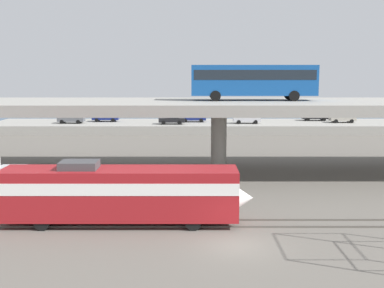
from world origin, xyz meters
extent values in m
plane|color=#605B54|center=(0.00, 0.00, 0.00)|extent=(260.00, 260.00, 0.00)
cube|color=#59544C|center=(0.00, 3.26, 0.06)|extent=(110.00, 0.12, 0.12)
cube|color=#59544C|center=(0.00, 4.74, 0.06)|extent=(110.00, 0.12, 0.12)
cube|color=maroon|center=(-7.24, 4.00, 2.08)|extent=(15.17, 3.00, 3.20)
cube|color=white|center=(-7.24, 4.00, 2.66)|extent=(15.17, 3.04, 0.77)
cone|color=white|center=(0.35, 4.00, 1.76)|extent=(2.07, 2.85, 2.85)
cube|color=black|center=(-1.21, 4.00, 2.98)|extent=(2.07, 2.70, 1.02)
cube|color=#3F3F42|center=(-9.83, 4.00, 3.93)|extent=(2.40, 1.80, 0.50)
cylinder|color=black|center=(-2.50, 5.35, 0.48)|extent=(0.96, 0.18, 0.96)
cylinder|color=black|center=(-2.50, 2.65, 0.48)|extent=(0.96, 0.18, 0.96)
cylinder|color=black|center=(-11.98, 5.35, 0.48)|extent=(0.96, 0.18, 0.96)
cylinder|color=black|center=(-11.98, 2.65, 0.48)|extent=(0.96, 0.18, 0.96)
cube|color=gray|center=(0.00, 20.00, 6.57)|extent=(96.00, 12.66, 1.02)
cylinder|color=gray|center=(0.00, 20.00, 3.03)|extent=(1.50, 1.50, 6.06)
cube|color=#14478C|center=(3.36, 20.83, 9.03)|extent=(12.00, 2.55, 2.90)
cube|color=black|center=(3.36, 20.83, 9.55)|extent=(11.52, 2.59, 0.93)
cube|color=black|center=(-2.59, 20.83, 9.37)|extent=(0.08, 2.30, 1.74)
cylinder|color=black|center=(-0.36, 19.62, 7.58)|extent=(1.00, 0.26, 1.00)
cylinder|color=black|center=(-0.36, 22.04, 7.58)|extent=(1.00, 0.26, 1.00)
cylinder|color=black|center=(7.08, 19.62, 7.58)|extent=(1.00, 0.26, 1.00)
cylinder|color=black|center=(7.08, 22.04, 7.58)|extent=(1.00, 0.26, 1.00)
cube|color=#B7B7BC|center=(-16.87, 10.96, 1.44)|extent=(2.00, 2.30, 2.00)
cylinder|color=black|center=(-17.17, 12.06, 0.44)|extent=(0.88, 0.28, 0.88)
cylinder|color=black|center=(-17.17, 9.87, 0.44)|extent=(0.88, 0.28, 0.88)
cube|color=gray|center=(0.00, 55.00, 0.72)|extent=(71.34, 12.51, 1.44)
cube|color=black|center=(-5.85, 51.98, 2.11)|extent=(4.14, 1.78, 0.70)
cube|color=#1E232B|center=(-5.64, 51.98, 2.70)|extent=(1.82, 1.57, 0.48)
cylinder|color=black|center=(-7.13, 51.14, 1.76)|extent=(0.64, 0.20, 0.64)
cylinder|color=black|center=(-7.13, 52.83, 1.76)|extent=(0.64, 0.20, 0.64)
cylinder|color=black|center=(-4.56, 51.14, 1.76)|extent=(0.64, 0.20, 0.64)
cylinder|color=black|center=(-4.56, 52.83, 1.76)|extent=(0.64, 0.20, 0.64)
cube|color=#9E998C|center=(22.38, 54.36, 2.11)|extent=(4.18, 1.72, 0.70)
cube|color=#1E232B|center=(22.59, 54.36, 2.70)|extent=(1.84, 1.51, 0.48)
cylinder|color=black|center=(21.08, 53.54, 1.76)|extent=(0.64, 0.20, 0.64)
cylinder|color=black|center=(21.08, 55.17, 1.76)|extent=(0.64, 0.20, 0.64)
cylinder|color=black|center=(23.67, 53.54, 1.76)|extent=(0.64, 0.20, 0.64)
cylinder|color=black|center=(23.67, 55.17, 1.76)|extent=(0.64, 0.20, 0.64)
cube|color=#515459|center=(-22.38, 53.32, 2.11)|extent=(4.27, 1.85, 0.70)
cube|color=#1E232B|center=(-22.16, 53.32, 2.70)|extent=(1.88, 1.63, 0.48)
cylinder|color=black|center=(-23.70, 52.44, 1.76)|extent=(0.64, 0.20, 0.64)
cylinder|color=black|center=(-23.70, 54.20, 1.76)|extent=(0.64, 0.20, 0.64)
cylinder|color=black|center=(-21.06, 52.44, 1.76)|extent=(0.64, 0.20, 0.64)
cylinder|color=black|center=(-21.06, 54.20, 1.76)|extent=(0.64, 0.20, 0.64)
cube|color=black|center=(18.66, 57.77, 2.11)|extent=(4.46, 1.71, 0.70)
cube|color=#1E232B|center=(18.43, 57.77, 2.70)|extent=(1.96, 1.51, 0.48)
cylinder|color=black|center=(20.04, 58.59, 1.76)|extent=(0.64, 0.20, 0.64)
cylinder|color=black|center=(20.04, 56.96, 1.76)|extent=(0.64, 0.20, 0.64)
cylinder|color=black|center=(17.27, 58.59, 1.76)|extent=(0.64, 0.20, 0.64)
cylinder|color=black|center=(17.27, 56.96, 1.76)|extent=(0.64, 0.20, 0.64)
cube|color=#B7B7BC|center=(6.34, 53.02, 2.11)|extent=(4.41, 1.83, 0.70)
cube|color=#1E232B|center=(6.56, 53.02, 2.70)|extent=(1.94, 1.61, 0.48)
cylinder|color=black|center=(4.98, 52.15, 1.76)|extent=(0.64, 0.20, 0.64)
cylinder|color=black|center=(4.98, 53.89, 1.76)|extent=(0.64, 0.20, 0.64)
cylinder|color=black|center=(7.71, 52.15, 1.76)|extent=(0.64, 0.20, 0.64)
cylinder|color=black|center=(7.71, 53.89, 1.76)|extent=(0.64, 0.20, 0.64)
cube|color=navy|center=(-17.21, 56.04, 2.11)|extent=(4.39, 1.84, 0.70)
cube|color=#1E232B|center=(-17.43, 56.04, 2.70)|extent=(1.93, 1.62, 0.48)
cylinder|color=black|center=(-15.84, 56.92, 1.76)|extent=(0.64, 0.20, 0.64)
cylinder|color=black|center=(-15.84, 55.17, 1.76)|extent=(0.64, 0.20, 0.64)
cylinder|color=black|center=(-18.57, 56.92, 1.76)|extent=(0.64, 0.20, 0.64)
cylinder|color=black|center=(-18.57, 55.17, 1.76)|extent=(0.64, 0.20, 0.64)
cube|color=navy|center=(-2.38, 55.52, 2.11)|extent=(4.27, 1.83, 0.70)
cube|color=#1E232B|center=(-2.59, 55.52, 2.70)|extent=(1.88, 1.61, 0.48)
cylinder|color=black|center=(-1.06, 56.39, 1.76)|extent=(0.64, 0.20, 0.64)
cylinder|color=black|center=(-1.06, 54.65, 1.76)|extent=(0.64, 0.20, 0.64)
cylinder|color=black|center=(-3.71, 56.39, 1.76)|extent=(0.64, 0.20, 0.64)
cylinder|color=black|center=(-3.71, 54.65, 1.76)|extent=(0.64, 0.20, 0.64)
cube|color=navy|center=(0.00, 78.00, 0.00)|extent=(140.00, 36.00, 0.01)
camera|label=1|loc=(-2.58, -27.09, 9.89)|focal=46.16mm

